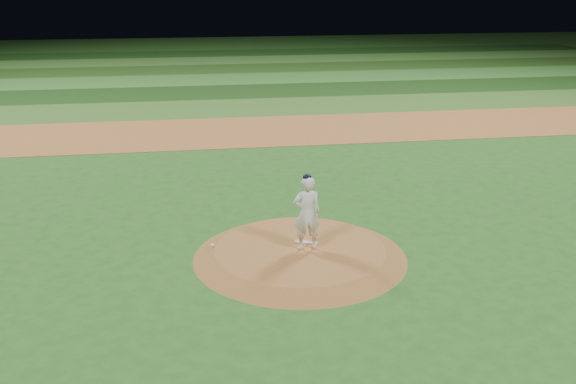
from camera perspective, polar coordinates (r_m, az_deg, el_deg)
The scene contains 12 objects.
ground at distance 16.64m, azimuth 1.07°, elevation -5.80°, with size 120.00×120.00×0.00m, color #255B1D.
infield_dirt_band at distance 29.83m, azimuth -3.59°, elevation 5.42°, with size 70.00×6.00×0.02m, color #9E6031.
outfield_stripe_0 at distance 35.18m, azimuth -4.46°, elevation 7.48°, with size 70.00×5.00×0.02m, color #376725.
outfield_stripe_1 at distance 40.08m, azimuth -5.05°, elevation 8.87°, with size 70.00×5.00×0.02m, color #183F14.
outfield_stripe_2 at distance 45.00m, azimuth -5.51°, elevation 9.96°, with size 70.00×5.00×0.02m, color #34792C.
outfield_stripe_3 at distance 49.94m, azimuth -5.89°, elevation 10.84°, with size 70.00×5.00×0.02m, color #234C18.
outfield_stripe_4 at distance 54.89m, azimuth -6.20°, elevation 11.55°, with size 70.00×5.00×0.02m, color #3B782B.
outfield_stripe_5 at distance 59.85m, azimuth -6.46°, elevation 12.15°, with size 70.00×5.00×0.02m, color #184415.
pitchers_mound at distance 16.59m, azimuth 1.07°, elevation -5.41°, with size 5.50×5.50×0.25m, color #9B6330.
pitching_rubber at distance 16.86m, azimuth 1.63°, elevation -4.49°, with size 0.60×0.15×0.03m, color white.
rosin_bag at distance 16.77m, azimuth -6.75°, elevation -4.69°, with size 0.12×0.12×0.06m, color white.
pitcher_on_mound at distance 16.14m, azimuth 1.69°, elevation -1.86°, with size 0.73×0.50×2.00m.
Camera 1 is at (-2.65, -14.88, 6.97)m, focal length 40.00 mm.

